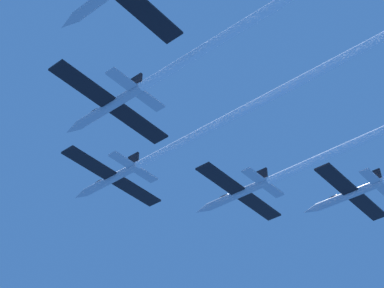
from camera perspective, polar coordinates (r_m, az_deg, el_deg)
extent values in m
cylinder|color=#B2BAC6|center=(74.45, -7.52, -3.26)|extent=(0.99, 9.02, 0.99)
cone|color=#B2BAC6|center=(78.00, -10.33, -4.71)|extent=(0.97, 1.98, 0.97)
ellipsoid|color=black|center=(75.94, -8.53, -3.54)|extent=(0.69, 1.80, 0.50)
cube|color=black|center=(72.11, -9.50, -1.75)|extent=(6.85, 1.98, 0.22)
cube|color=black|center=(76.37, -5.17, -4.44)|extent=(6.85, 1.98, 0.22)
cube|color=black|center=(72.97, -5.47, -1.45)|extent=(0.26, 1.62, 1.44)
cube|color=#B2BAC6|center=(71.03, -6.57, -1.43)|extent=(3.08, 1.19, 0.22)
cube|color=#B2BAC6|center=(73.31, -4.32, -2.89)|extent=(3.08, 1.19, 0.22)
cylinder|color=white|center=(63.01, 6.72, 4.15)|extent=(0.89, 35.53, 0.89)
cylinder|color=#B2BAC6|center=(62.32, -7.71, 3.43)|extent=(0.99, 9.02, 0.99)
cone|color=#B2BAC6|center=(65.66, -11.04, 1.36)|extent=(0.97, 1.98, 0.97)
ellipsoid|color=black|center=(63.76, -8.92, 2.95)|extent=(0.69, 1.80, 0.50)
cube|color=black|center=(60.25, -10.10, 5.48)|extent=(6.85, 1.98, 0.22)
cube|color=black|center=(64.06, -4.91, 1.84)|extent=(6.85, 1.98, 0.22)
cube|color=black|center=(61.13, -5.26, 5.74)|extent=(0.26, 1.62, 1.44)
cube|color=#B2BAC6|center=(59.21, -6.58, 6.00)|extent=(3.08, 1.19, 0.22)
cube|color=#B2BAC6|center=(61.25, -3.88, 3.99)|extent=(3.08, 1.19, 0.22)
cylinder|color=#B2BAC6|center=(74.67, 4.24, -4.68)|extent=(0.99, 9.02, 0.99)
cone|color=#B2BAC6|center=(77.46, 0.96, -6.13)|extent=(0.97, 1.98, 0.97)
ellipsoid|color=black|center=(75.87, 3.02, -4.95)|extent=(0.69, 1.80, 0.50)
cube|color=black|center=(71.81, 2.66, -3.25)|extent=(6.85, 1.98, 0.22)
cube|color=black|center=(77.21, 6.25, -5.77)|extent=(6.85, 1.98, 0.22)
cube|color=black|center=(73.70, 6.45, -2.89)|extent=(0.26, 1.62, 1.44)
cube|color=#B2BAC6|center=(71.52, 5.70, -2.92)|extent=(3.08, 1.19, 0.22)
cube|color=#B2BAC6|center=(74.38, 7.53, -4.29)|extent=(3.08, 1.19, 0.22)
cone|color=#B2BAC6|center=(55.81, -11.38, 10.97)|extent=(0.97, 1.98, 0.97)
cube|color=black|center=(54.35, -4.02, 11.81)|extent=(6.85, 1.98, 0.22)
cylinder|color=#B2BAC6|center=(77.44, 14.37, -4.59)|extent=(0.99, 9.02, 0.99)
cone|color=#B2BAC6|center=(79.43, 10.90, -6.05)|extent=(0.97, 1.98, 0.97)
ellipsoid|color=black|center=(78.34, 13.06, -4.87)|extent=(0.69, 1.80, 0.50)
cube|color=black|center=(74.27, 13.24, -3.22)|extent=(6.85, 1.98, 0.22)
cube|color=black|center=(80.40, 15.98, -5.62)|extent=(6.85, 1.98, 0.22)
cube|color=black|center=(76.99, 16.57, -2.84)|extent=(0.26, 1.62, 1.44)
cube|color=#B2BAC6|center=(74.67, 16.16, -2.87)|extent=(3.08, 1.19, 0.22)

